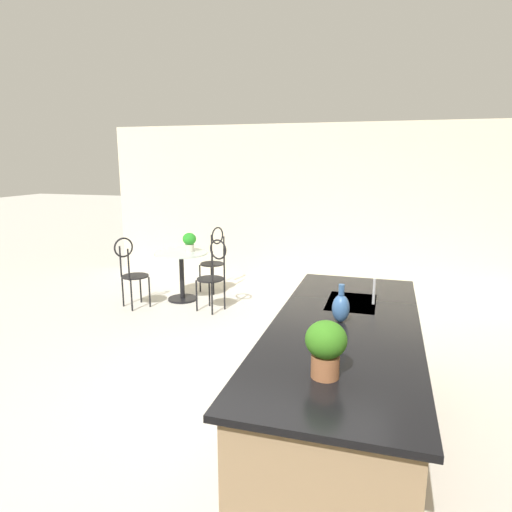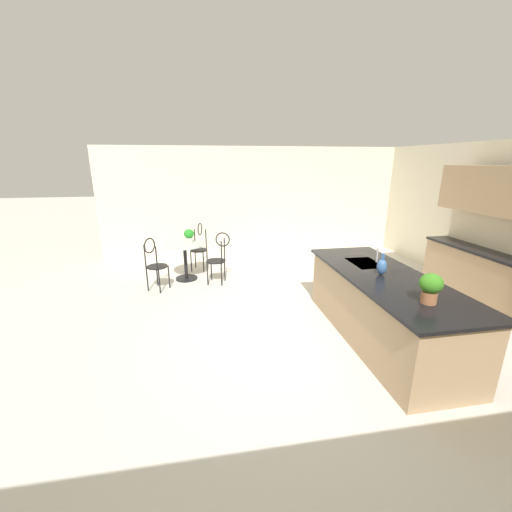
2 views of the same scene
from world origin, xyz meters
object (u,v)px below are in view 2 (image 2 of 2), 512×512
Objects in this scene: chair_by_island at (155,262)px; chair_toward_desk at (219,256)px; chair_near_window at (199,244)px; potted_plant_counter_far at (431,286)px; potted_plant_on_table at (189,235)px; bistro_table at (185,258)px; vase_on_counter at (382,266)px.

chair_toward_desk is at bearing 99.02° from chair_by_island.
potted_plant_counter_far is (4.28, 2.37, 0.53)m from chair_near_window.
chair_toward_desk is 0.79m from potted_plant_on_table.
bistro_table is at bearing -25.77° from chair_near_window.
chair_near_window is 1.02m from chair_toward_desk.
chair_by_island is 4.51m from potted_plant_counter_far.
potted_plant_on_table is at bearing -21.19° from chair_near_window.
chair_toward_desk is at bearing 20.95° from chair_near_window.
chair_toward_desk is 3.21× the size of potted_plant_counter_far.
chair_toward_desk is at bearing 61.86° from bistro_table.
vase_on_counter is at bearing 54.78° from chair_by_island.
bistro_table is 0.77× the size of chair_toward_desk.
vase_on_counter reaches higher than chair_near_window.
chair_near_window is at bearing -151.09° from potted_plant_counter_far.
vase_on_counter reaches higher than potted_plant_on_table.
chair_near_window is 3.64× the size of potted_plant_on_table.
potted_plant_counter_far is at bearing 28.91° from chair_near_window.
chair_near_window is 1.41m from chair_by_island.
chair_by_island is 1.00× the size of chair_toward_desk.
potted_plant_counter_far is (3.68, 2.66, 0.66)m from bistro_table.
vase_on_counter is at bearing -179.39° from potted_plant_counter_far.
chair_toward_desk is (-0.19, 1.18, 0.00)m from chair_by_island.
chair_by_island is 3.64× the size of potted_plant_on_table.
potted_plant_counter_far reaches higher than chair_by_island.
chair_near_window is 4.92m from potted_plant_counter_far.
vase_on_counter reaches higher than bistro_table.
chair_toward_desk reaches higher than potted_plant_on_table.
vase_on_counter is (2.78, 2.65, 0.58)m from bistro_table.
chair_by_island is (1.14, -0.82, 0.00)m from chair_near_window.
chair_toward_desk is at bearing -149.00° from potted_plant_counter_far.
potted_plant_on_table is (-0.10, 0.10, 0.46)m from bistro_table.
vase_on_counter reaches higher than chair_toward_desk.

